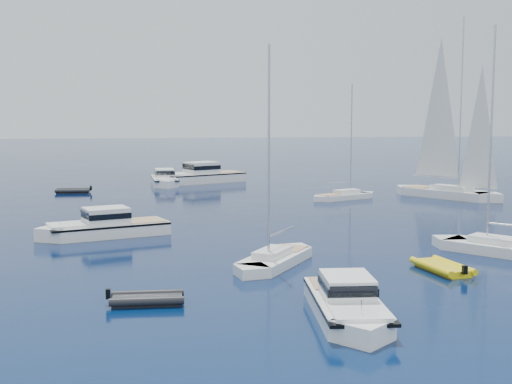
# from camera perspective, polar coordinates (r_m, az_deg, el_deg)

# --- Properties ---
(ground) EXTENTS (400.00, 400.00, 0.00)m
(ground) POSITION_cam_1_polar(r_m,az_deg,el_deg) (30.47, -2.19, -9.75)
(ground) COLOR #08244F
(ground) RESTS_ON ground
(motor_cruiser_near) EXTENTS (3.27, 8.92, 2.30)m
(motor_cruiser_near) POSITION_cam_1_polar(r_m,az_deg,el_deg) (29.63, 7.56, -10.28)
(motor_cruiser_near) COLOR white
(motor_cruiser_near) RESTS_ON ground
(motor_cruiser_centre) EXTENTS (10.21, 6.12, 2.57)m
(motor_cruiser_centre) POSITION_cam_1_polar(r_m,az_deg,el_deg) (49.09, -12.46, -3.60)
(motor_cruiser_centre) COLOR silver
(motor_cruiser_centre) RESTS_ON ground
(motor_cruiser_distant) EXTENTS (12.66, 8.90, 3.22)m
(motor_cruiser_distant) POSITION_cam_1_polar(r_m,az_deg,el_deg) (84.35, -4.65, 0.77)
(motor_cruiser_distant) COLOR silver
(motor_cruiser_distant) RESTS_ON ground
(motor_cruiser_horizon) EXTENTS (3.52, 9.49, 2.44)m
(motor_cruiser_horizon) POSITION_cam_1_polar(r_m,az_deg,el_deg) (82.13, -7.54, 0.58)
(motor_cruiser_horizon) COLOR white
(motor_cruiser_horizon) RESTS_ON ground
(sailboat_fore) EXTENTS (6.52, 8.47, 12.67)m
(sailboat_fore) POSITION_cam_1_polar(r_m,az_deg,el_deg) (39.16, 1.56, -6.04)
(sailboat_fore) COLOR white
(sailboat_fore) RESTS_ON ground
(sailboat_mid_r) EXTENTS (8.26, 8.99, 14.26)m
(sailboat_mid_r) POSITION_cam_1_polar(r_m,az_deg,el_deg) (44.56, 19.64, -4.87)
(sailboat_mid_r) COLOR white
(sailboat_mid_r) RESTS_ON ground
(sailboat_centre) EXTENTS (8.11, 5.33, 11.75)m
(sailboat_centre) POSITION_cam_1_polar(r_m,az_deg,el_deg) (68.83, 7.29, -0.58)
(sailboat_centre) COLOR silver
(sailboat_centre) RESTS_ON ground
(sailboat_sails_r) EXTENTS (10.09, 11.99, 18.41)m
(sailboat_sails_r) POSITION_cam_1_polar(r_m,az_deg,el_deg) (72.18, 15.46, -0.44)
(sailboat_sails_r) COLOR white
(sailboat_sails_r) RESTS_ON ground
(tender_yellow) EXTENTS (2.87, 4.36, 0.95)m
(tender_yellow) POSITION_cam_1_polar(r_m,az_deg,el_deg) (38.99, 15.14, -6.33)
(tender_yellow) COLOR yellow
(tender_yellow) RESTS_ON ground
(tender_grey_near) EXTENTS (3.49, 1.97, 0.95)m
(tender_grey_near) POSITION_cam_1_polar(r_m,az_deg,el_deg) (31.81, -8.96, -9.12)
(tender_grey_near) COLOR black
(tender_grey_near) RESTS_ON ground
(tender_grey_far) EXTENTS (3.78, 2.10, 0.95)m
(tender_grey_far) POSITION_cam_1_polar(r_m,az_deg,el_deg) (76.00, -14.87, -0.07)
(tender_grey_far) COLOR black
(tender_grey_far) RESTS_ON ground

